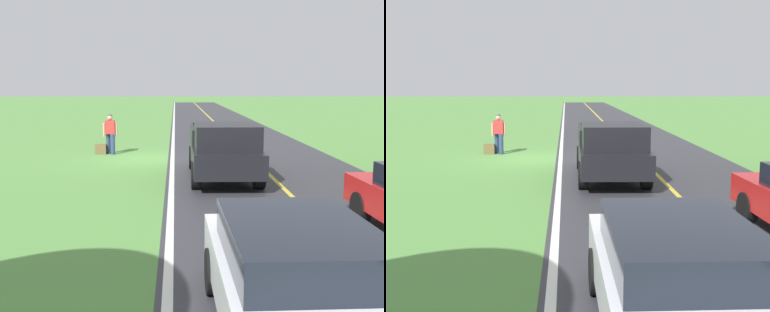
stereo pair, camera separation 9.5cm
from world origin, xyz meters
TOP-DOWN VIEW (x-y plane):
  - ground_plane at (0.00, 0.00)m, footprint 200.00×200.00m
  - road_surface at (-4.32, 0.00)m, footprint 6.85×120.00m
  - lane_edge_line at (-1.07, 0.00)m, footprint 0.16×117.60m
  - lane_centre_line at (-4.32, 0.00)m, footprint 0.14×117.60m
  - hitchhiker_walking at (1.60, -1.47)m, footprint 0.62×0.51m
  - suitcase_carried at (2.02, -1.38)m, footprint 0.46×0.21m
  - pickup_truck_passing at (-2.71, 4.04)m, footprint 2.14×5.42m
  - sedan_ahead_same_lane at (-2.60, 13.53)m, footprint 1.97×4.42m

SIDE VIEW (x-z plane):
  - ground_plane at x=0.00m, z-range 0.00..0.00m
  - road_surface at x=-4.32m, z-range 0.00..0.00m
  - lane_edge_line at x=-1.07m, z-range 0.00..0.01m
  - lane_centre_line at x=-4.32m, z-range 0.00..0.01m
  - suitcase_carried at x=2.02m, z-range 0.00..0.44m
  - sedan_ahead_same_lane at x=-2.60m, z-range 0.05..1.46m
  - pickup_truck_passing at x=-2.71m, z-range 0.06..1.88m
  - hitchhiker_walking at x=1.60m, z-range 0.11..1.85m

